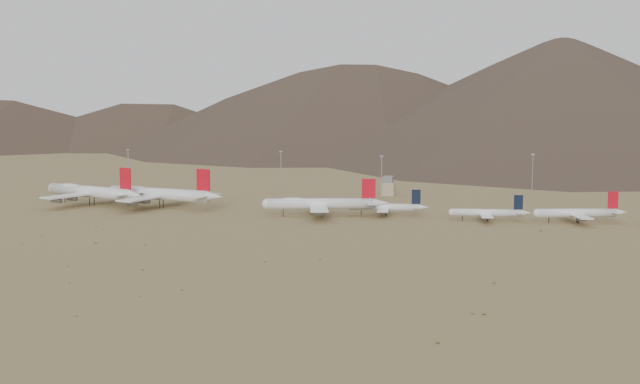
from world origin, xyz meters
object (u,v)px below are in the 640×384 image
(narrowbody_b, at_px, (488,213))
(control_tower, at_px, (388,187))
(widebody_west, at_px, (90,192))
(widebody_centre, at_px, (160,194))
(widebody_east, at_px, (321,204))
(narrowbody_a, at_px, (387,207))

(narrowbody_b, height_order, control_tower, narrowbody_b)
(widebody_west, relative_size, narrowbody_b, 1.85)
(widebody_centre, xyz_separation_m, narrowbody_b, (175.18, -2.31, -3.46))
(widebody_west, bearing_deg, widebody_centre, 18.97)
(widebody_east, distance_m, narrowbody_a, 33.61)
(widebody_west, bearing_deg, control_tower, 49.67)
(widebody_centre, xyz_separation_m, narrowbody_a, (124.46, 3.32, -3.28))
(widebody_centre, bearing_deg, control_tower, 50.18)
(narrowbody_a, bearing_deg, widebody_east, -169.09)
(narrowbody_b, bearing_deg, widebody_west, 170.07)
(narrowbody_b, bearing_deg, narrowbody_a, 164.23)
(widebody_west, distance_m, widebody_centre, 42.26)
(control_tower, bearing_deg, widebody_centre, -139.97)
(narrowbody_a, relative_size, control_tower, 3.39)
(narrowbody_a, relative_size, narrowbody_b, 1.04)
(widebody_west, xyz_separation_m, widebody_centre, (42.25, 0.41, -0.01))
(narrowbody_a, bearing_deg, widebody_centre, 172.51)
(widebody_centre, xyz_separation_m, widebody_east, (92.92, -8.12, -1.14))
(widebody_east, xyz_separation_m, narrowbody_a, (31.54, 11.43, -2.14))
(widebody_east, bearing_deg, widebody_centre, 157.35)
(widebody_east, relative_size, narrowbody_b, 1.58)
(narrowbody_b, bearing_deg, widebody_centre, 169.81)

